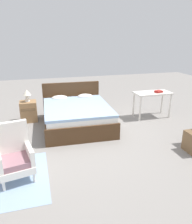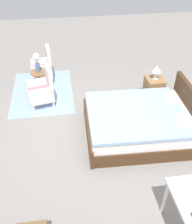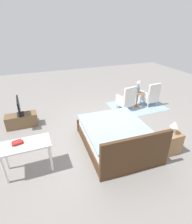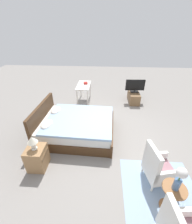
% 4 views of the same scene
% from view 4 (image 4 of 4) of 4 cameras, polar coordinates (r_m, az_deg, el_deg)
% --- Properties ---
extents(ground_plane, '(16.00, 16.00, 0.00)m').
position_cam_4_polar(ground_plane, '(4.60, 4.06, -8.35)').
color(ground_plane, gray).
extents(floor_rug, '(2.10, 1.50, 0.01)m').
position_cam_4_polar(floor_rug, '(3.50, 24.76, -29.77)').
color(floor_rug, '#8EA8C6').
rests_on(floor_rug, ground_plane).
extents(bed, '(1.74, 2.15, 0.96)m').
position_cam_4_polar(bed, '(4.43, -7.77, -5.46)').
color(bed, '#472D19').
rests_on(bed, ground_plane).
extents(armchair_by_window_right, '(0.64, 0.64, 0.92)m').
position_cam_4_polar(armchair_by_window_right, '(3.47, 22.42, -19.07)').
color(armchair_by_window_right, white).
rests_on(armchair_by_window_right, floor_rug).
extents(side_table, '(0.40, 0.40, 0.57)m').
position_cam_4_polar(side_table, '(3.23, 26.85, -26.48)').
color(side_table, '#936038').
rests_on(side_table, ground_plane).
extents(flower_vase, '(0.17, 0.17, 0.48)m').
position_cam_4_polar(flower_vase, '(2.84, 29.38, -20.77)').
color(flower_vase, '#4C709E').
rests_on(flower_vase, side_table).
extents(nightstand, '(0.44, 0.41, 0.56)m').
position_cam_4_polar(nightstand, '(3.79, -21.50, -15.88)').
color(nightstand, '#997047').
rests_on(nightstand, ground_plane).
extents(table_lamp, '(0.22, 0.22, 0.33)m').
position_cam_4_polar(table_lamp, '(3.46, -23.09, -10.19)').
color(table_lamp, silver).
rests_on(table_lamp, nightstand).
extents(tv_stand, '(0.96, 0.40, 0.42)m').
position_cam_4_polar(tv_stand, '(6.56, 14.11, 5.72)').
color(tv_stand, brown).
rests_on(tv_stand, ground_plane).
extents(tv_flatscreen, '(0.21, 0.77, 0.53)m').
position_cam_4_polar(tv_flatscreen, '(6.37, 14.67, 9.65)').
color(tv_flatscreen, black).
rests_on(tv_flatscreen, tv_stand).
extents(vanity_desk, '(1.04, 0.52, 0.73)m').
position_cam_4_polar(vanity_desk, '(6.21, -4.70, 9.32)').
color(vanity_desk, silver).
rests_on(vanity_desk, ground_plane).
extents(book_stack, '(0.24, 0.19, 0.06)m').
position_cam_4_polar(book_stack, '(6.28, -3.98, 10.96)').
color(book_stack, '#AD2823').
rests_on(book_stack, vanity_desk).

